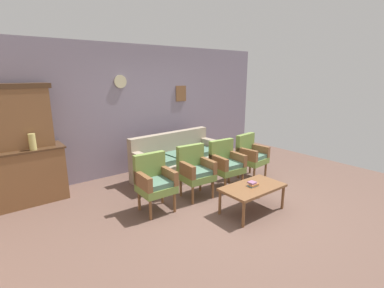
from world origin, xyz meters
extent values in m
plane|color=brown|center=(0.00, 0.00, 0.00)|extent=(7.68, 7.68, 0.00)
cube|color=gray|center=(0.00, 2.63, 1.35)|extent=(6.40, 0.06, 2.70)
cube|color=brown|center=(0.90, 2.58, 1.65)|extent=(0.28, 0.02, 0.36)
cylinder|color=beige|center=(-0.60, 2.58, 1.95)|extent=(0.26, 0.03, 0.26)
cube|color=brown|center=(-2.46, 2.25, 0.45)|extent=(1.10, 0.52, 0.90)
cube|color=#462D1B|center=(-2.46, 2.25, 0.92)|extent=(1.16, 0.55, 0.03)
cube|color=brown|center=(-2.46, 2.33, 1.41)|extent=(0.90, 0.36, 0.95)
cube|color=#462D1B|center=(-2.46, 2.33, 1.92)|extent=(0.99, 0.38, 0.08)
cylinder|color=tan|center=(-2.36, 2.06, 1.06)|extent=(0.11, 0.11, 0.26)
cube|color=gray|center=(0.21, 1.67, 0.21)|extent=(2.01, 0.93, 0.42)
cube|color=gray|center=(0.19, 1.99, 0.66)|extent=(1.97, 0.29, 0.48)
cube|color=gray|center=(1.11, 1.73, 0.54)|extent=(0.21, 0.81, 0.24)
cube|color=gray|center=(-0.69, 1.62, 0.54)|extent=(0.21, 0.81, 0.24)
cube|color=#4C705B|center=(0.79, 1.67, 0.47)|extent=(0.55, 0.59, 0.10)
cube|color=#4C705B|center=(0.21, 1.63, 0.47)|extent=(0.55, 0.59, 0.10)
cube|color=#4C705B|center=(-0.36, 1.60, 0.47)|extent=(0.55, 0.59, 0.10)
cube|color=olive|center=(-0.95, 0.66, 0.38)|extent=(0.53, 0.50, 0.12)
cube|color=#4C705B|center=(-0.95, 0.64, 0.47)|extent=(0.45, 0.42, 0.10)
cube|color=olive|center=(-0.95, 0.86, 0.67)|extent=(0.52, 0.12, 0.46)
cube|color=brown|center=(-0.73, 0.65, 0.55)|extent=(0.10, 0.48, 0.22)
cube|color=brown|center=(-1.17, 0.67, 0.55)|extent=(0.10, 0.48, 0.22)
cylinder|color=brown|center=(-0.75, 0.46, 0.16)|extent=(0.04, 0.04, 0.32)
cylinder|color=brown|center=(-1.17, 0.48, 0.16)|extent=(0.04, 0.04, 0.32)
cylinder|color=brown|center=(-0.74, 0.84, 0.16)|extent=(0.04, 0.04, 0.32)
cylinder|color=brown|center=(-1.16, 0.86, 0.16)|extent=(0.04, 0.04, 0.32)
cube|color=olive|center=(-0.14, 0.68, 0.38)|extent=(0.55, 0.52, 0.12)
cube|color=#4C705B|center=(-0.14, 0.66, 0.47)|extent=(0.47, 0.44, 0.10)
cube|color=olive|center=(-0.12, 0.88, 0.67)|extent=(0.53, 0.14, 0.46)
cube|color=brown|center=(0.08, 0.66, 0.55)|extent=(0.11, 0.48, 0.22)
cube|color=brown|center=(-0.36, 0.69, 0.55)|extent=(0.11, 0.48, 0.22)
cylinder|color=brown|center=(0.06, 0.47, 0.16)|extent=(0.04, 0.04, 0.32)
cylinder|color=brown|center=(-0.36, 0.50, 0.16)|extent=(0.04, 0.04, 0.32)
cylinder|color=brown|center=(0.08, 0.85, 0.16)|extent=(0.04, 0.04, 0.32)
cylinder|color=brown|center=(-0.33, 0.88, 0.16)|extent=(0.04, 0.04, 0.32)
cube|color=olive|center=(0.56, 0.63, 0.38)|extent=(0.55, 0.52, 0.12)
cube|color=#4C705B|center=(0.56, 0.61, 0.47)|extent=(0.47, 0.44, 0.10)
cube|color=olive|center=(0.57, 0.83, 0.67)|extent=(0.53, 0.14, 0.46)
cube|color=brown|center=(0.78, 0.62, 0.55)|extent=(0.11, 0.48, 0.22)
cube|color=brown|center=(0.34, 0.65, 0.55)|extent=(0.11, 0.48, 0.22)
cylinder|color=brown|center=(0.76, 0.43, 0.16)|extent=(0.04, 0.04, 0.32)
cylinder|color=brown|center=(0.34, 0.46, 0.16)|extent=(0.04, 0.04, 0.32)
cylinder|color=brown|center=(0.78, 0.81, 0.16)|extent=(0.04, 0.04, 0.32)
cylinder|color=brown|center=(0.36, 0.84, 0.16)|extent=(0.04, 0.04, 0.32)
cube|color=olive|center=(1.35, 0.71, 0.38)|extent=(0.57, 0.54, 0.12)
cube|color=#4C705B|center=(1.35, 0.69, 0.47)|extent=(0.49, 0.46, 0.10)
cube|color=olive|center=(1.33, 0.91, 0.67)|extent=(0.53, 0.16, 0.46)
cube|color=brown|center=(1.57, 0.73, 0.55)|extent=(0.13, 0.49, 0.22)
cube|color=brown|center=(1.13, 0.68, 0.55)|extent=(0.13, 0.49, 0.22)
cylinder|color=brown|center=(1.58, 0.54, 0.16)|extent=(0.04, 0.04, 0.32)
cylinder|color=brown|center=(1.16, 0.50, 0.16)|extent=(0.04, 0.04, 0.32)
cylinder|color=brown|center=(1.54, 0.92, 0.16)|extent=(0.04, 0.04, 0.32)
cylinder|color=brown|center=(1.12, 0.87, 0.16)|extent=(0.04, 0.04, 0.32)
cube|color=brown|center=(0.22, -0.26, 0.40)|extent=(1.00, 0.56, 0.04)
cylinder|color=brown|center=(-0.24, -0.02, 0.19)|extent=(0.04, 0.04, 0.38)
cylinder|color=brown|center=(0.68, -0.02, 0.19)|extent=(0.04, 0.04, 0.38)
cylinder|color=brown|center=(-0.24, -0.50, 0.19)|extent=(0.04, 0.04, 0.38)
cylinder|color=brown|center=(0.68, -0.50, 0.19)|extent=(0.04, 0.04, 0.38)
cube|color=#61939A|center=(0.22, -0.25, 0.43)|extent=(0.15, 0.10, 0.02)
cube|color=#C17840|center=(0.23, -0.27, 0.45)|extent=(0.16, 0.08, 0.03)
cube|color=#89587A|center=(0.22, -0.24, 0.48)|extent=(0.11, 0.11, 0.03)
camera|label=1|loc=(-2.97, -2.85, 2.10)|focal=26.10mm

